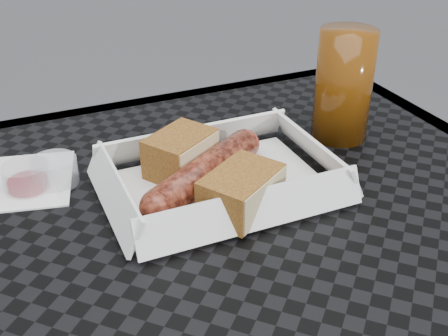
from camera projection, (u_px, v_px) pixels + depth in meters
name	position (u px, v px, depth m)	size (l,w,h in m)	color
patio_table	(222.00, 329.00, 0.54)	(0.80, 0.80, 0.74)	black
food_tray	(220.00, 186.00, 0.62)	(0.22, 0.15, 0.00)	white
bratwurst	(205.00, 173.00, 0.60)	(0.17, 0.12, 0.04)	maroon
bread_near	(181.00, 154.00, 0.63)	(0.07, 0.05, 0.05)	brown
bread_far	(241.00, 191.00, 0.56)	(0.08, 0.06, 0.04)	brown
veg_garnish	(300.00, 192.00, 0.60)	(0.03, 0.03, 0.00)	#F25A0A
napkin	(17.00, 182.00, 0.63)	(0.12, 0.12, 0.00)	white
condiment_cup_sauce	(27.00, 178.00, 0.61)	(0.05, 0.05, 0.03)	maroon
condiment_cup_empty	(55.00, 171.00, 0.62)	(0.05, 0.05, 0.03)	silver
drink_glass	(344.00, 85.00, 0.69)	(0.07, 0.07, 0.14)	#512806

